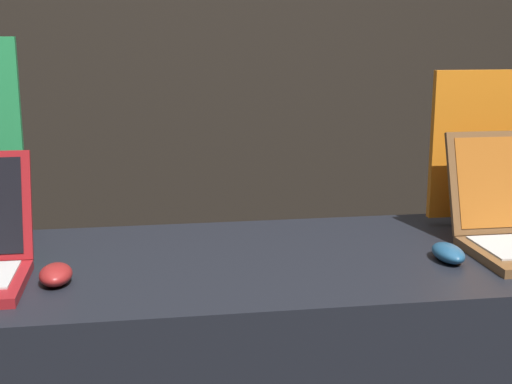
% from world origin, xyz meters
% --- Properties ---
extents(wall_back, '(8.00, 0.05, 2.80)m').
position_xyz_m(wall_back, '(0.00, 1.97, 1.40)').
color(wall_back, black).
rests_on(wall_back, ground_plane).
extents(mouse_front, '(0.06, 0.10, 0.04)m').
position_xyz_m(mouse_front, '(-0.42, 0.21, 0.87)').
color(mouse_front, maroon).
rests_on(mouse_front, display_counter).
extents(mouse_back, '(0.06, 0.11, 0.04)m').
position_xyz_m(mouse_back, '(0.42, 0.22, 0.87)').
color(mouse_back, navy).
rests_on(mouse_back, display_counter).
extents(promo_stand_back, '(0.37, 0.07, 0.40)m').
position_xyz_m(promo_stand_back, '(0.66, 0.50, 1.04)').
color(promo_stand_back, black).
rests_on(promo_stand_back, display_counter).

